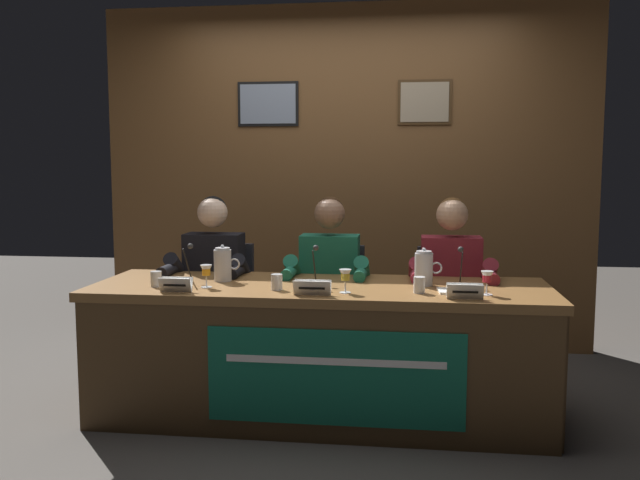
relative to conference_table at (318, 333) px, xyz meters
name	(u,v)px	position (x,y,z in m)	size (l,w,h in m)	color
ground_plane	(320,414)	(0.00, 0.10, -0.50)	(12.00, 12.00, 0.00)	#4C4742
wall_back_panelled	(346,178)	(0.00, 1.63, 0.80)	(3.72, 0.14, 2.60)	brown
conference_table	(318,333)	(0.00, 0.00, 0.00)	(2.52, 0.82, 0.74)	brown
chair_left	(220,314)	(-0.74, 0.69, -0.07)	(0.44, 0.45, 0.88)	black
panelist_left	(211,278)	(-0.74, 0.50, 0.20)	(0.51, 0.48, 1.21)	black
nameplate_left	(176,285)	(-0.72, -0.21, 0.28)	(0.17, 0.06, 0.08)	white
juice_glass_left	(206,272)	(-0.60, -0.06, 0.33)	(0.06, 0.06, 0.12)	white
water_cup_left	(156,280)	(-0.88, -0.07, 0.28)	(0.06, 0.06, 0.08)	silver
microphone_left	(186,270)	(-0.75, 0.05, 0.32)	(0.06, 0.17, 0.22)	black
chair_center	(332,318)	(0.00, 0.69, -0.07)	(0.44, 0.45, 0.88)	black
panelist_center	(328,281)	(0.00, 0.50, 0.20)	(0.51, 0.48, 1.21)	black
nameplate_center	(311,288)	(-0.01, -0.20, 0.28)	(0.19, 0.06, 0.08)	white
juice_glass_center	(345,277)	(0.16, -0.11, 0.33)	(0.06, 0.06, 0.12)	white
water_cup_center	(277,283)	(-0.21, -0.08, 0.28)	(0.06, 0.06, 0.08)	silver
microphone_center	(314,273)	(-0.03, 0.07, 0.32)	(0.06, 0.17, 0.22)	black
chair_right	(448,321)	(0.74, 0.69, -0.07)	(0.44, 0.45, 0.88)	black
panelist_right	(451,283)	(0.74, 0.50, 0.20)	(0.51, 0.48, 1.21)	black
nameplate_right	(465,291)	(0.76, -0.21, 0.28)	(0.18, 0.06, 0.08)	white
juice_glass_right	(487,278)	(0.88, -0.08, 0.33)	(0.06, 0.06, 0.12)	white
water_cup_right	(419,286)	(0.54, -0.07, 0.28)	(0.06, 0.06, 0.08)	silver
microphone_right	(461,275)	(0.76, 0.10, 0.32)	(0.06, 0.17, 0.22)	black
water_pitcher_left_side	(223,265)	(-0.57, 0.16, 0.34)	(0.15, 0.10, 0.21)	silver
water_pitcher_right_side	(424,268)	(0.57, 0.16, 0.34)	(0.15, 0.10, 0.21)	silver
document_stack_right	(459,291)	(0.74, -0.02, 0.25)	(0.22, 0.16, 0.01)	white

